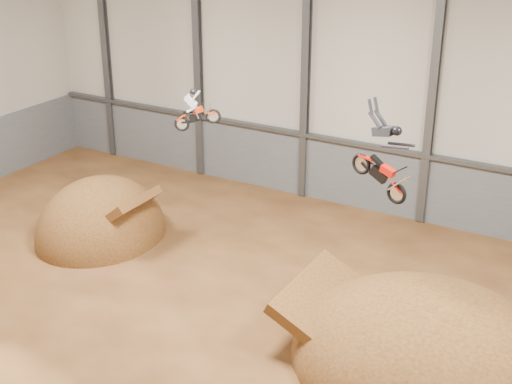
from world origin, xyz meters
TOP-DOWN VIEW (x-y plane):
  - floor at (0.00, 0.00)m, footprint 40.00×40.00m
  - back_wall at (0.00, 15.00)m, footprint 40.00×0.10m
  - lower_band_back at (0.00, 14.90)m, footprint 39.80×0.18m
  - steel_rail at (0.00, 14.75)m, footprint 39.80×0.35m
  - steel_column_0 at (-16.67, 14.80)m, footprint 0.40×0.36m
  - steel_column_1 at (-10.00, 14.80)m, footprint 0.40×0.36m
  - steel_column_2 at (-3.33, 14.80)m, footprint 0.40×0.36m
  - steel_column_3 at (3.33, 14.80)m, footprint 0.40×0.36m
  - takeoff_ramp at (-9.58, 5.48)m, footprint 5.87×6.77m
  - landing_ramp at (7.25, 3.33)m, footprint 9.84×8.71m
  - fmx_rider_a at (-2.80, 4.31)m, footprint 2.30×1.66m
  - fmx_rider_b at (4.81, 3.48)m, footprint 4.01×1.84m

SIDE VIEW (x-z plane):
  - floor at x=0.00m, z-range 0.00..0.00m
  - takeoff_ramp at x=-9.58m, z-range -2.93..2.93m
  - landing_ramp at x=7.25m, z-range -2.84..2.84m
  - lower_band_back at x=0.00m, z-range 0.00..3.50m
  - steel_rail at x=0.00m, z-range 3.45..3.65m
  - back_wall at x=0.00m, z-range 0.00..14.00m
  - steel_column_0 at x=-16.67m, z-range 0.05..13.95m
  - steel_column_1 at x=-10.00m, z-range 0.05..13.95m
  - steel_column_2 at x=-3.33m, z-range 0.05..13.95m
  - steel_column_3 at x=3.33m, z-range 0.05..13.95m
  - fmx_rider_b at x=4.81m, z-range 5.79..9.47m
  - fmx_rider_a at x=-2.80m, z-range 6.74..8.84m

